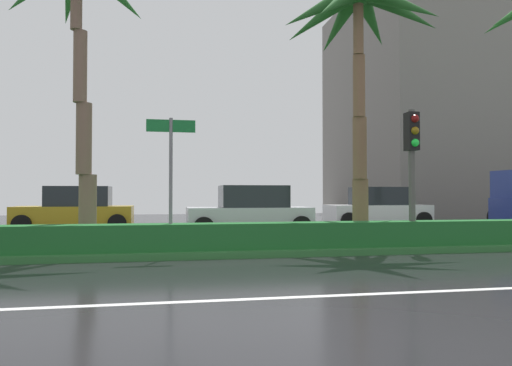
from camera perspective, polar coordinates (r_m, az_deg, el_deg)
The scene contains 11 objects.
ground_plane at distance 13.63m, azimuth -3.23°, elevation -7.52°, with size 90.00×42.00×0.10m, color black.
near_lane_divider_stripe at distance 6.82m, azimuth 4.87°, elevation -13.33°, with size 81.00×0.14×0.01m, color white.
median_strip at distance 12.63m, azimuth -2.61°, elevation -7.44°, with size 85.50×4.00×0.15m, color #2D6B33.
median_hedge at distance 11.21m, azimuth -1.57°, elevation -6.29°, with size 76.50×0.70×0.60m.
palm_tree_centre at distance 13.96m, azimuth 12.02°, elevation 18.17°, with size 4.52×4.54×7.27m.
traffic_signal_median_right at distance 12.66m, azimuth 18.02°, elevation 3.57°, with size 0.28×0.43×3.39m.
street_name_sign at distance 11.06m, azimuth -10.07°, elevation 2.10°, with size 1.10×0.08×3.00m.
car_in_traffic_second at distance 19.66m, azimuth -20.55°, elevation -2.97°, with size 4.30×2.02×1.72m.
car_in_traffic_third at distance 16.89m, azimuth -0.69°, elevation -3.34°, with size 4.30×2.02×1.72m.
car_in_traffic_fourth at distance 21.23m, azimuth 14.28°, elevation -2.89°, with size 4.30×2.02×1.72m.
building_far_right at distance 38.91m, azimuth 26.25°, elevation 7.84°, with size 21.22×12.99×15.04m.
Camera 1 is at (-1.81, -4.42, 1.42)m, focal length 33.74 mm.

